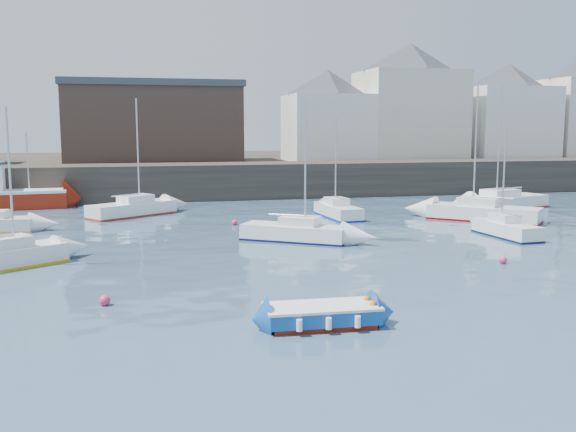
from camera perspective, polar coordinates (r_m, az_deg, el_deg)
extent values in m
plane|color=#2D4760|center=(22.77, 7.01, -7.82)|extent=(220.00, 220.00, 0.00)
cube|color=#28231E|center=(56.26, -5.39, 3.15)|extent=(90.00, 5.00, 3.00)
cube|color=#28231E|center=(74.09, -7.31, 4.19)|extent=(90.00, 32.00, 2.80)
cube|color=beige|center=(68.40, 10.73, 8.76)|extent=(10.00, 8.00, 9.00)
pyramid|color=#3A3D44|center=(68.75, 10.86, 13.68)|extent=(13.36, 13.36, 2.80)
cube|color=white|center=(73.10, 18.86, 7.82)|extent=(9.00, 7.00, 7.50)
pyramid|color=#3A3D44|center=(73.30, 19.03, 11.71)|extent=(11.88, 11.88, 2.45)
cube|color=white|center=(64.79, 3.52, 7.83)|extent=(8.00, 7.00, 6.50)
pyramid|color=#3A3D44|center=(64.93, 3.55, 11.78)|extent=(11.14, 11.14, 2.45)
cube|color=#3D2D26|center=(63.56, -11.87, 7.90)|extent=(16.00, 10.00, 7.00)
cube|color=#3A3D44|center=(63.68, -11.97, 11.32)|extent=(16.40, 10.40, 0.60)
cube|color=maroon|center=(20.26, 3.02, -9.54)|extent=(3.26, 1.44, 0.16)
cube|color=#134BA2|center=(20.17, 3.03, -8.73)|extent=(3.55, 1.63, 0.44)
cube|color=white|center=(20.10, 3.03, -8.02)|extent=(3.62, 1.66, 0.08)
cube|color=white|center=(20.15, 3.03, -8.54)|extent=(2.83, 1.15, 0.40)
cube|color=tan|center=(20.12, 3.03, -8.27)|extent=(0.29, 1.06, 0.06)
cylinder|color=white|center=(20.78, 0.02, -8.30)|extent=(0.18, 0.18, 0.35)
cylinder|color=white|center=(19.19, 1.01, -9.69)|extent=(0.18, 0.18, 0.35)
cylinder|color=white|center=(20.97, 2.46, -8.16)|extent=(0.18, 0.18, 0.35)
cylinder|color=white|center=(19.39, 3.65, -9.52)|extent=(0.18, 0.18, 0.35)
cylinder|color=white|center=(21.19, 4.84, -8.01)|extent=(0.18, 0.18, 0.35)
cylinder|color=white|center=(19.63, 6.22, -9.33)|extent=(0.18, 0.18, 0.35)
cube|color=maroon|center=(53.23, -23.71, 1.26)|extent=(8.90, 3.98, 1.19)
cube|color=white|center=(53.16, -23.76, 2.02)|extent=(8.90, 3.98, 0.22)
cylinder|color=silver|center=(52.87, -22.14, 4.55)|extent=(0.11, 0.11, 4.33)
cube|color=white|center=(30.85, -24.03, -3.45)|extent=(5.39, 4.45, 0.88)
cube|color=yellow|center=(30.92, -23.99, -4.14)|extent=(5.45, 4.49, 0.12)
cube|color=white|center=(30.83, -23.65, -2.14)|extent=(2.28, 2.12, 0.49)
cylinder|color=silver|center=(30.61, -23.48, 3.16)|extent=(0.10, 0.10, 6.17)
cube|color=white|center=(34.87, 0.62, -1.51)|extent=(5.86, 4.76, 0.87)
cube|color=#0D0E43|center=(34.94, 0.62, -2.12)|extent=(5.92, 4.81, 0.12)
cube|color=white|center=(34.67, 1.07, -0.44)|extent=(2.46, 2.28, 0.48)
cylinder|color=silver|center=(34.26, 1.54, 4.66)|extent=(0.10, 0.10, 6.67)
cube|color=white|center=(38.12, 18.84, -1.16)|extent=(1.81, 4.72, 0.83)
cube|color=#081438|center=(38.17, 18.82, -1.69)|extent=(1.83, 4.77, 0.11)
cube|color=white|center=(38.21, 18.68, -0.15)|extent=(1.23, 1.70, 0.46)
cylinder|color=silver|center=(38.15, 18.64, 3.51)|extent=(0.09, 0.09, 5.32)
cube|color=white|center=(44.27, 17.00, 0.23)|extent=(6.70, 6.52, 0.98)
cube|color=#810104|center=(44.33, 16.98, -0.31)|extent=(6.77, 6.58, 0.13)
cube|color=white|center=(44.26, 16.59, 1.24)|extent=(2.97, 2.94, 0.54)
cylinder|color=silver|center=(44.08, 16.34, 6.18)|extent=(0.11, 0.11, 8.15)
cube|color=white|center=(44.04, 4.46, 0.43)|extent=(2.01, 5.31, 0.85)
cube|color=#00209B|center=(44.09, 4.46, -0.04)|extent=(2.03, 5.37, 0.11)
cube|color=white|center=(44.20, 4.35, 1.33)|extent=(1.37, 1.90, 0.47)
cylinder|color=silver|center=(44.21, 4.26, 4.92)|extent=(0.09, 0.09, 6.00)
cube|color=white|center=(51.47, 18.58, 1.18)|extent=(7.73, 4.29, 0.95)
cube|color=maroon|center=(51.52, 18.56, 0.73)|extent=(7.80, 4.33, 0.13)
cube|color=white|center=(51.12, 18.34, 1.98)|extent=(2.96, 2.41, 0.53)
cylinder|color=silver|center=(50.62, 18.25, 6.43)|extent=(0.11, 0.11, 8.47)
cube|color=white|center=(45.91, -13.69, 0.59)|extent=(6.25, 5.20, 0.93)
cube|color=maroon|center=(45.96, -13.67, 0.09)|extent=(6.31, 5.26, 0.12)
cube|color=white|center=(46.00, -13.40, 1.52)|extent=(2.64, 2.47, 0.52)
cylinder|color=silver|center=(45.94, -13.21, 5.68)|extent=(0.10, 0.10, 7.16)
sphere|color=#E3305D|center=(23.40, -15.97, -7.64)|extent=(0.39, 0.39, 0.39)
sphere|color=#E3305D|center=(30.75, 18.55, -4.04)|extent=(0.35, 0.35, 0.35)
sphere|color=#E3305D|center=(40.70, -4.77, -0.80)|extent=(0.36, 0.36, 0.36)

